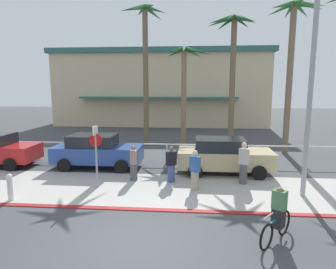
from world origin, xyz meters
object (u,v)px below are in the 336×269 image
pedestrian_3 (195,172)px  palm_tree_3 (233,48)px  bollard_2 (10,187)px  cyclist_teal_0 (278,216)px  car_blue_1 (97,151)px  stop_sign_bike_lane (96,148)px  palm_tree_4 (293,41)px  streetlight_curb (314,81)px  pedestrian_0 (134,164)px  pedestrian_1 (171,166)px  pedestrian_2 (244,165)px  car_tan_2 (224,156)px  palm_tree_1 (145,48)px  palm_tree_2 (185,70)px

pedestrian_3 → palm_tree_3: bearing=74.0°
bollard_2 → cyclist_teal_0: cyclist_teal_0 is taller
car_blue_1 → cyclist_teal_0: bearing=-43.0°
pedestrian_3 → stop_sign_bike_lane: bearing=-179.4°
palm_tree_4 → cyclist_teal_0: 12.81m
streetlight_curb → stop_sign_bike_lane: bearing=176.7°
pedestrian_0 → pedestrian_1: size_ratio=0.99×
streetlight_curb → pedestrian_1: streetlight_curb is taller
car_blue_1 → cyclist_teal_0: car_blue_1 is taller
palm_tree_4 → pedestrian_2: 9.20m
cyclist_teal_0 → palm_tree_4: bearing=72.3°
bollard_2 → car_tan_2: size_ratio=0.23×
palm_tree_1 → palm_tree_4: (8.98, -1.85, 0.06)m
pedestrian_2 → car_blue_1: bearing=164.1°
stop_sign_bike_lane → palm_tree_1: bearing=86.1°
palm_tree_1 → pedestrian_2: bearing=-55.9°
palm_tree_3 → car_tan_2: (-0.95, -5.69, -5.61)m
bollard_2 → cyclist_teal_0: (8.85, -2.05, 0.18)m
streetlight_curb → pedestrian_3: (-4.08, 0.51, -3.53)m
bollard_2 → palm_tree_1: palm_tree_1 is taller
palm_tree_4 → cyclist_teal_0: size_ratio=5.99×
palm_tree_1 → pedestrian_1: size_ratio=5.92×
palm_tree_3 → pedestrian_2: (-0.27, -7.16, -5.64)m
palm_tree_3 → pedestrian_3: bearing=-106.0°
palm_tree_1 → palm_tree_4: bearing=-11.7°
bollard_2 → pedestrian_2: bearing=16.6°
stop_sign_bike_lane → palm_tree_1: size_ratio=0.27×
streetlight_curb → palm_tree_4: (1.55, 7.58, 2.43)m
pedestrian_1 → pedestrian_3: size_ratio=0.98×
bollard_2 → pedestrian_3: (6.66, 1.65, 0.23)m
palm_tree_4 → pedestrian_3: (-5.63, -7.07, -5.96)m
palm_tree_3 → car_blue_1: bearing=-144.5°
palm_tree_1 → pedestrian_2: (5.40, -7.98, -5.80)m
bollard_2 → pedestrian_0: size_ratio=0.63×
car_blue_1 → cyclist_teal_0: 9.74m
stop_sign_bike_lane → car_tan_2: (5.34, 2.46, -0.81)m
cyclist_teal_0 → pedestrian_1: 5.61m
palm_tree_3 → pedestrian_2: 9.12m
car_blue_1 → pedestrian_3: size_ratio=2.71×
palm_tree_4 → pedestrian_1: palm_tree_4 is taller
pedestrian_0 → car_tan_2: bearing=19.0°
palm_tree_2 → cyclist_teal_0: 14.46m
palm_tree_4 → bollard_2: bearing=-144.6°
palm_tree_4 → pedestrian_3: 10.82m
bollard_2 → car_tan_2: bearing=26.8°
palm_tree_3 → pedestrian_0: bearing=-125.2°
streetlight_curb → cyclist_teal_0: (-1.89, -3.20, -3.58)m
palm_tree_4 → cyclist_teal_0: palm_tree_4 is taller
palm_tree_3 → pedestrian_3: palm_tree_3 is taller
streetlight_curb → pedestrian_2: size_ratio=4.17×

